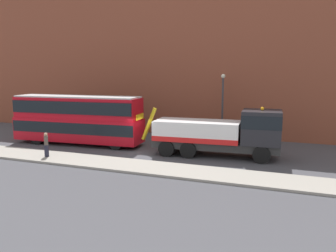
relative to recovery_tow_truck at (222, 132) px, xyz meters
name	(u,v)px	position (x,y,z in m)	size (l,w,h in m)	color
ground_plane	(145,151)	(-5.79, -0.49, -1.76)	(120.00, 120.00, 0.00)	#424247
near_kerb	(118,164)	(-5.79, -4.69, -1.68)	(60.00, 2.80, 0.15)	gray
building_facade	(180,50)	(-5.79, 7.70, 6.31)	(60.00, 1.50, 16.00)	brown
recovery_tow_truck	(222,132)	(0.00, 0.00, 0.00)	(10.22, 3.25, 3.67)	#2D2D2D
double_decker_bus	(78,118)	(-12.09, -0.03, 0.47)	(11.16, 3.30, 4.06)	#B70C19
pedestrian_onlooker	(46,145)	(-11.33, -4.91, -0.77)	(0.46, 0.47, 1.71)	#232333
street_lamp	(223,102)	(-1.12, 5.51, 1.71)	(0.36, 0.36, 5.83)	#38383D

